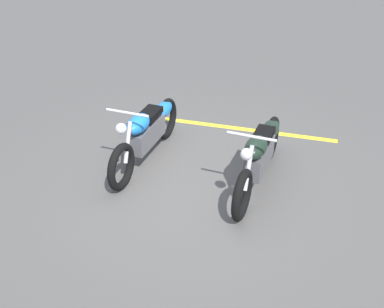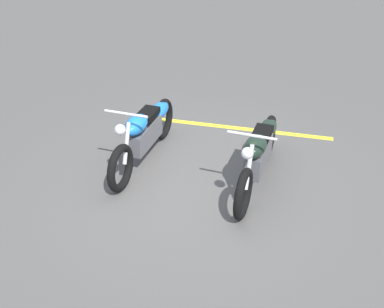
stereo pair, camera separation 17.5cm
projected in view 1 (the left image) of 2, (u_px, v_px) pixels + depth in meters
name	position (u px, v px, depth m)	size (l,w,h in m)	color
ground_plane	(196.00, 183.00, 6.73)	(60.00, 60.00, 0.00)	#514F4C
motorcycle_bright_foreground	(147.00, 131.00, 7.09)	(2.22, 0.67, 1.04)	black
motorcycle_dark_foreground	(260.00, 154.00, 6.52)	(2.21, 0.69, 1.04)	black
parking_stripe_near	(241.00, 129.00, 8.15)	(3.20, 0.12, 0.01)	yellow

